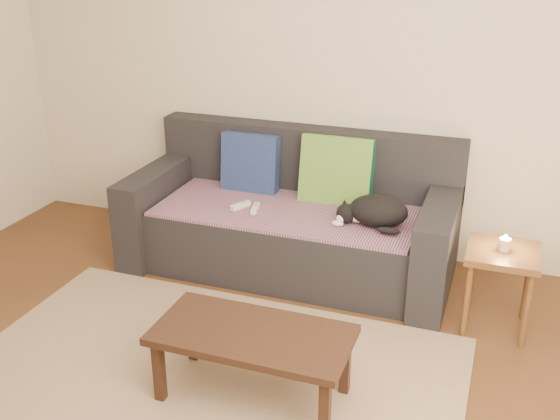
% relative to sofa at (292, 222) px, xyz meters
% --- Properties ---
extents(ground, '(4.50, 4.50, 0.00)m').
position_rel_sofa_xyz_m(ground, '(0.00, -1.57, -0.31)').
color(ground, brown).
rests_on(ground, ground).
extents(back_wall, '(4.50, 0.04, 2.60)m').
position_rel_sofa_xyz_m(back_wall, '(0.00, 0.43, 0.99)').
color(back_wall, beige).
rests_on(back_wall, ground).
extents(sofa, '(2.10, 0.94, 0.87)m').
position_rel_sofa_xyz_m(sofa, '(0.00, 0.00, 0.00)').
color(sofa, '#232328').
rests_on(sofa, ground).
extents(throw_blanket, '(1.66, 0.74, 0.02)m').
position_rel_sofa_xyz_m(throw_blanket, '(0.00, -0.09, 0.12)').
color(throw_blanket, '#42274A').
rests_on(throw_blanket, sofa).
extents(cushion_navy, '(0.40, 0.15, 0.40)m').
position_rel_sofa_xyz_m(cushion_navy, '(-0.36, 0.17, 0.32)').
color(cushion_navy, '#12214F').
rests_on(cushion_navy, throw_blanket).
extents(cushion_green, '(0.47, 0.21, 0.49)m').
position_rel_sofa_xyz_m(cushion_green, '(0.25, 0.17, 0.32)').
color(cushion_green, '#0C4F3A').
rests_on(cushion_green, throw_blanket).
extents(cat, '(0.48, 0.38, 0.19)m').
position_rel_sofa_xyz_m(cat, '(0.58, -0.15, 0.22)').
color(cat, black).
rests_on(cat, throw_blanket).
extents(wii_remote_a, '(0.07, 0.15, 0.03)m').
position_rel_sofa_xyz_m(wii_remote_a, '(-0.18, -0.18, 0.15)').
color(wii_remote_a, white).
rests_on(wii_remote_a, throw_blanket).
extents(wii_remote_b, '(0.10, 0.15, 0.03)m').
position_rel_sofa_xyz_m(wii_remote_b, '(-0.29, -0.17, 0.15)').
color(wii_remote_b, white).
rests_on(wii_remote_b, throw_blanket).
extents(side_table, '(0.38, 0.38, 0.48)m').
position_rel_sofa_xyz_m(side_table, '(1.33, -0.34, 0.09)').
color(side_table, brown).
rests_on(side_table, ground).
extents(candle, '(0.06, 0.06, 0.09)m').
position_rel_sofa_xyz_m(candle, '(1.33, -0.34, 0.21)').
color(candle, beige).
rests_on(candle, side_table).
extents(rug, '(2.50, 1.80, 0.01)m').
position_rel_sofa_xyz_m(rug, '(0.00, -1.42, -0.30)').
color(rug, tan).
rests_on(rug, ground).
extents(coffee_table, '(0.92, 0.46, 0.37)m').
position_rel_sofa_xyz_m(coffee_table, '(0.28, -1.37, 0.01)').
color(coffee_table, black).
rests_on(coffee_table, rug).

